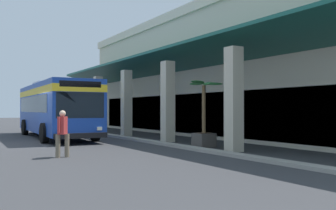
# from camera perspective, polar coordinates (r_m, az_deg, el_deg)

# --- Properties ---
(ground) EXTENTS (120.00, 120.00, 0.00)m
(ground) POSITION_cam_1_polar(r_m,az_deg,el_deg) (22.27, 1.70, -4.94)
(ground) COLOR #38383A
(curb_strip) EXTENTS (36.39, 0.50, 0.12)m
(curb_strip) POSITION_cam_1_polar(r_m,az_deg,el_deg) (20.73, -5.99, -5.08)
(curb_strip) COLOR #9E998E
(curb_strip) RESTS_ON ground
(plaza_building) EXTENTS (30.62, 14.93, 8.06)m
(plaza_building) POSITION_cam_1_polar(r_m,az_deg,el_deg) (26.32, 13.47, 4.53)
(plaza_building) COLOR beige
(plaza_building) RESTS_ON ground
(transit_bus) EXTENTS (11.30, 3.10, 3.34)m
(transit_bus) POSITION_cam_1_polar(r_m,az_deg,el_deg) (22.95, -16.93, -0.15)
(transit_bus) COLOR #193D9E
(transit_bus) RESTS_ON ground
(pedestrian) EXTENTS (0.52, 0.47, 1.62)m
(pedestrian) POSITION_cam_1_polar(r_m,az_deg,el_deg) (13.33, -15.87, -3.88)
(pedestrian) COLOR #726651
(pedestrian) RESTS_ON ground
(potted_palm) EXTENTS (1.84, 1.73, 2.94)m
(potted_palm) POSITION_cam_1_polar(r_m,az_deg,el_deg) (16.41, 5.50, -3.69)
(potted_palm) COLOR #4C4742
(potted_palm) RESTS_ON ground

